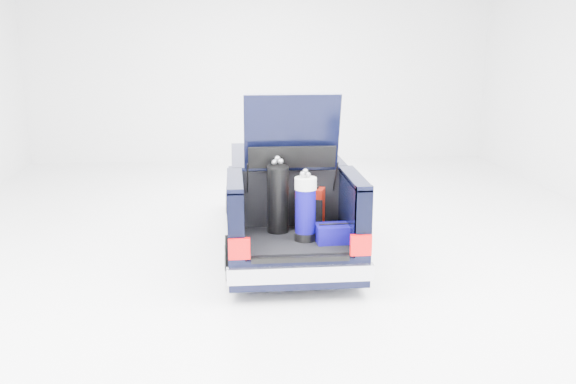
{
  "coord_description": "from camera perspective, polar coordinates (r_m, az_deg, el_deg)",
  "views": [
    {
      "loc": [
        -0.8,
        -9.08,
        3.16
      ],
      "look_at": [
        0.0,
        -0.5,
        0.99
      ],
      "focal_mm": 38.0,
      "sensor_mm": 36.0,
      "label": 1
    }
  ],
  "objects": [
    {
      "name": "ground",
      "position": [
        9.64,
        -0.28,
        -4.98
      ],
      "size": [
        14.0,
        14.0,
        0.0
      ],
      "primitive_type": "plane",
      "color": "white",
      "rests_on": "ground"
    },
    {
      "name": "blue_golf_bag",
      "position": [
        7.88,
        1.64,
        -1.55
      ],
      "size": [
        0.38,
        0.38,
        0.95
      ],
      "rotation": [
        0.0,
        0.0,
        -0.43
      ],
      "color": "black",
      "rests_on": "car"
    },
    {
      "name": "car",
      "position": [
        9.55,
        -0.34,
        -0.96
      ],
      "size": [
        1.87,
        4.65,
        2.47
      ],
      "color": "black",
      "rests_on": "ground"
    },
    {
      "name": "blue_duffel",
      "position": [
        7.92,
        4.39,
        -3.87
      ],
      "size": [
        0.5,
        0.34,
        0.25
      ],
      "rotation": [
        0.0,
        0.0,
        0.05
      ],
      "color": "#0B0469",
      "rests_on": "car"
    },
    {
      "name": "black_golf_bag",
      "position": [
        8.17,
        -0.95,
        -0.66
      ],
      "size": [
        0.3,
        0.39,
        1.05
      ],
      "rotation": [
        0.0,
        0.0,
        -0.03
      ],
      "color": "black",
      "rests_on": "car"
    },
    {
      "name": "red_suitcase",
      "position": [
        8.37,
        2.09,
        -1.6
      ],
      "size": [
        0.43,
        0.35,
        0.62
      ],
      "rotation": [
        0.0,
        0.0,
        -0.33
      ],
      "color": "#640B03",
      "rests_on": "car"
    }
  ]
}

